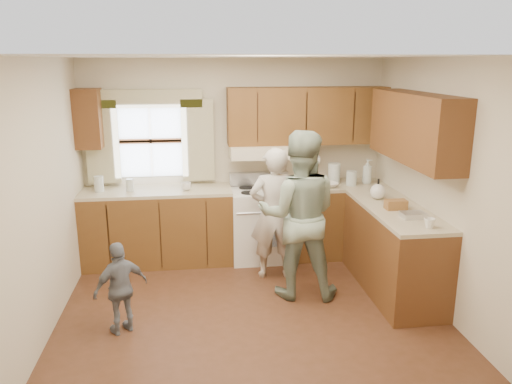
{
  "coord_description": "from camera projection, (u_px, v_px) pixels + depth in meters",
  "views": [
    {
      "loc": [
        -0.53,
        -4.54,
        2.47
      ],
      "look_at": [
        0.1,
        0.4,
        1.15
      ],
      "focal_mm": 35.0,
      "sensor_mm": 36.0,
      "label": 1
    }
  ],
  "objects": [
    {
      "name": "room",
      "position": [
        251.0,
        193.0,
        4.73
      ],
      "size": [
        3.8,
        3.8,
        3.8
      ],
      "color": "#442715",
      "rests_on": "ground"
    },
    {
      "name": "kitchen_fixtures",
      "position": [
        292.0,
        201.0,
        5.94
      ],
      "size": [
        3.8,
        2.25,
        2.15
      ],
      "color": "#40230D",
      "rests_on": "ground"
    },
    {
      "name": "stove",
      "position": [
        261.0,
        223.0,
        6.34
      ],
      "size": [
        0.76,
        0.67,
        1.07
      ],
      "color": "silver",
      "rests_on": "ground"
    },
    {
      "name": "woman_left",
      "position": [
        274.0,
        213.0,
        5.71
      ],
      "size": [
        0.57,
        0.38,
        1.54
      ],
      "primitive_type": "imported",
      "rotation": [
        0.0,
        0.0,
        3.12
      ],
      "color": "beige",
      "rests_on": "ground"
    },
    {
      "name": "woman_right",
      "position": [
        299.0,
        215.0,
        5.23
      ],
      "size": [
        0.98,
        0.83,
        1.79
      ],
      "primitive_type": "imported",
      "rotation": [
        0.0,
        0.0,
        2.95
      ],
      "color": "#203C2E",
      "rests_on": "ground"
    },
    {
      "name": "child",
      "position": [
        121.0,
        288.0,
        4.58
      ],
      "size": [
        0.55,
        0.46,
        0.88
      ],
      "primitive_type": "imported",
      "rotation": [
        0.0,
        0.0,
        3.69
      ],
      "color": "slate",
      "rests_on": "ground"
    }
  ]
}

